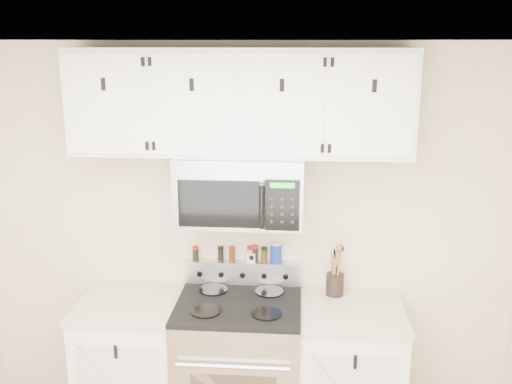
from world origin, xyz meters
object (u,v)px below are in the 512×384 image
Objects in this scene: microwave at (240,189)px; utensil_crock at (335,283)px; salt_canister at (276,253)px; range at (239,368)px.

utensil_crock is at bearing 7.94° from microwave.
utensil_crock is 0.42m from salt_canister.
range is at bearing -160.60° from utensil_crock.
microwave reaches higher than salt_canister.
microwave is at bearing -143.95° from salt_canister.
range is 0.77m from salt_canister.
utensil_crock reaches higher than range.
salt_canister is at bearing 36.05° from microwave.
utensil_crock is at bearing 19.40° from range.
range is 1.15m from microwave.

